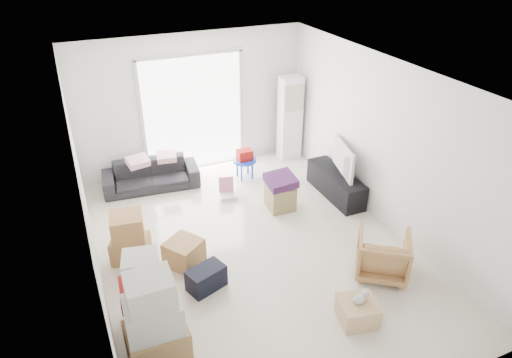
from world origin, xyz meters
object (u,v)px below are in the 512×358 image
object	(u,v)px
armchair	(383,253)
ottoman	(280,197)
sofa	(150,171)
ac_tower	(290,118)
tv_console	(336,184)
wood_crate	(357,311)
kids_table	(245,158)
television	(337,170)

from	to	relation	value
armchair	ottoman	distance (m)	2.20
sofa	ac_tower	bearing A→B (deg)	8.65
tv_console	sofa	size ratio (longest dim) A/B	0.80
wood_crate	armchair	bearing A→B (deg)	37.00
sofa	kids_table	world-z (taller)	sofa
sofa	kids_table	xyz separation A→B (m)	(1.76, -0.36, 0.08)
ac_tower	sofa	distance (m)	3.04
tv_console	television	size ratio (longest dim) A/B	1.44
sofa	wood_crate	bearing A→B (deg)	-63.49
ac_tower	wood_crate	size ratio (longest dim) A/B	3.92
ac_tower	television	bearing A→B (deg)	-88.40
tv_console	ac_tower	bearing A→B (deg)	91.60
television	wood_crate	size ratio (longest dim) A/B	2.18
sofa	wood_crate	world-z (taller)	sofa
television	sofa	bearing A→B (deg)	75.95
tv_console	television	distance (m)	0.30
ac_tower	tv_console	world-z (taller)	ac_tower
ac_tower	tv_console	bearing A→B (deg)	-88.40
ac_tower	sofa	size ratio (longest dim) A/B	1.00
armchair	sofa	bearing A→B (deg)	-20.31
ottoman	wood_crate	bearing A→B (deg)	-95.46
tv_console	armchair	xyz separation A→B (m)	(-0.56, -2.11, 0.13)
tv_console	ottoman	xyz separation A→B (m)	(-1.12, 0.02, -0.01)
ac_tower	wood_crate	xyz separation A→B (m)	(-1.33, -4.52, -0.73)
ac_tower	kids_table	xyz separation A→B (m)	(-1.22, -0.51, -0.46)
sofa	ottoman	bearing A→B (deg)	-34.51
ottoman	wood_crate	xyz separation A→B (m)	(-0.26, -2.74, -0.07)
kids_table	sofa	bearing A→B (deg)	168.57
sofa	tv_console	bearing A→B (deg)	-22.61
ottoman	wood_crate	distance (m)	2.76
tv_console	kids_table	xyz separation A→B (m)	(-1.27, 1.28, 0.19)
kids_table	tv_console	bearing A→B (deg)	-45.23
tv_console	sofa	world-z (taller)	sofa
wood_crate	sofa	bearing A→B (deg)	110.73
ac_tower	kids_table	bearing A→B (deg)	-157.53
sofa	ottoman	world-z (taller)	sofa
armchair	tv_console	bearing A→B (deg)	-68.60
wood_crate	ottoman	bearing A→B (deg)	84.54
armchair	kids_table	bearing A→B (deg)	-41.85
television	sofa	distance (m)	3.46
television	kids_table	world-z (taller)	same
television	ac_tower	bearing A→B (deg)	15.93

